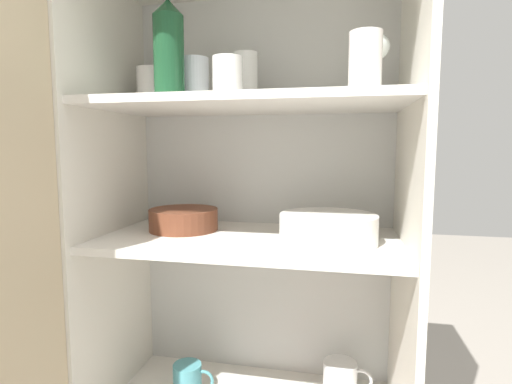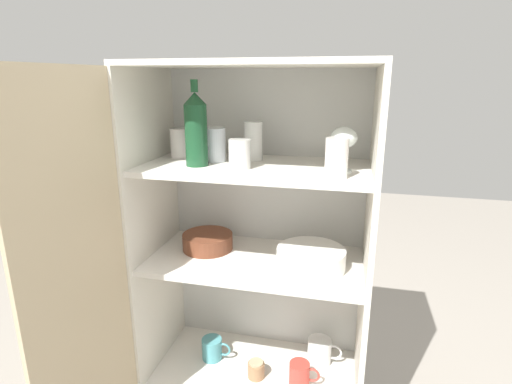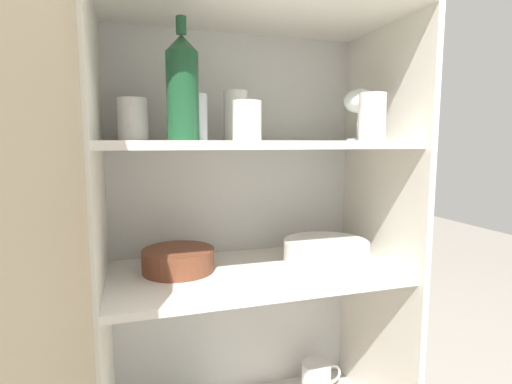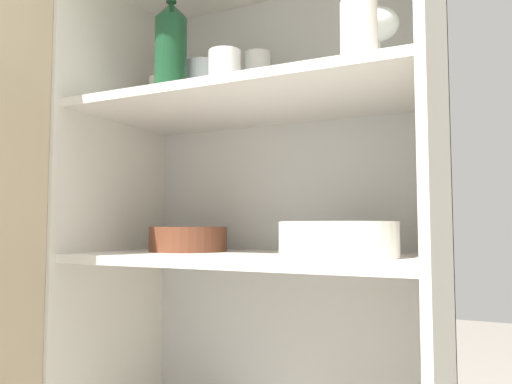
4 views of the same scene
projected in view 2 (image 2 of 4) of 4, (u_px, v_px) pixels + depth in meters
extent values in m
cube|color=silver|center=(267.00, 245.00, 1.69)|extent=(0.82, 0.02, 1.44)
cube|color=silver|center=(157.00, 256.00, 1.59)|extent=(0.02, 0.44, 1.44)
cube|color=silver|center=(365.00, 279.00, 1.41)|extent=(0.02, 0.44, 1.44)
cube|color=silver|center=(255.00, 64.00, 1.30)|extent=(0.82, 0.44, 0.02)
cube|color=silver|center=(255.00, 370.00, 1.62)|extent=(0.78, 0.40, 0.02)
cube|color=silver|center=(255.00, 261.00, 1.49)|extent=(0.78, 0.40, 0.02)
cube|color=silver|center=(255.00, 168.00, 1.39)|extent=(0.78, 0.40, 0.02)
cube|color=tan|center=(82.00, 313.00, 1.20)|extent=(0.07, 0.41, 1.44)
cylinder|color=white|center=(253.00, 141.00, 1.46)|extent=(0.07, 0.07, 0.14)
cylinder|color=white|center=(214.00, 145.00, 1.44)|extent=(0.08, 0.08, 0.12)
cylinder|color=white|center=(240.00, 154.00, 1.33)|extent=(0.07, 0.07, 0.10)
cylinder|color=silver|center=(336.00, 158.00, 1.19)|extent=(0.07, 0.07, 0.12)
cylinder|color=silver|center=(181.00, 143.00, 1.52)|extent=(0.08, 0.08, 0.11)
cylinder|color=white|center=(342.00, 171.00, 1.29)|extent=(0.06, 0.06, 0.01)
cylinder|color=white|center=(343.00, 159.00, 1.28)|extent=(0.01, 0.01, 0.07)
ellipsoid|color=white|center=(344.00, 137.00, 1.26)|extent=(0.09, 0.09, 0.07)
cylinder|color=#194728|center=(196.00, 136.00, 1.36)|extent=(0.08, 0.08, 0.21)
cone|color=#194728|center=(195.00, 98.00, 1.32)|extent=(0.08, 0.08, 0.04)
cylinder|color=#194728|center=(194.00, 86.00, 1.31)|extent=(0.02, 0.02, 0.04)
cylinder|color=white|center=(310.00, 267.00, 1.42)|extent=(0.24, 0.24, 0.01)
cylinder|color=white|center=(311.00, 264.00, 1.41)|extent=(0.24, 0.24, 0.01)
cylinder|color=white|center=(311.00, 262.00, 1.41)|extent=(0.24, 0.24, 0.01)
cylinder|color=white|center=(311.00, 260.00, 1.41)|extent=(0.24, 0.24, 0.01)
cylinder|color=white|center=(311.00, 257.00, 1.41)|extent=(0.24, 0.24, 0.01)
cylinder|color=white|center=(311.00, 255.00, 1.40)|extent=(0.24, 0.24, 0.01)
cylinder|color=white|center=(311.00, 253.00, 1.40)|extent=(0.24, 0.24, 0.01)
cylinder|color=white|center=(311.00, 250.00, 1.40)|extent=(0.24, 0.24, 0.01)
cylinder|color=brown|center=(208.00, 241.00, 1.57)|extent=(0.20, 0.20, 0.06)
torus|color=brown|center=(207.00, 235.00, 1.56)|extent=(0.19, 0.19, 0.01)
cylinder|color=teal|center=(212.00, 349.00, 1.67)|extent=(0.08, 0.08, 0.09)
torus|color=teal|center=(224.00, 349.00, 1.66)|extent=(0.06, 0.01, 0.06)
cylinder|color=#BC3D33|center=(299.00, 374.00, 1.52)|extent=(0.08, 0.08, 0.09)
torus|color=#BC3D33|center=(312.00, 375.00, 1.51)|extent=(0.06, 0.01, 0.06)
cylinder|color=white|center=(319.00, 351.00, 1.64)|extent=(0.10, 0.10, 0.10)
torus|color=white|center=(334.00, 352.00, 1.63)|extent=(0.07, 0.01, 0.07)
cylinder|color=#99704C|center=(256.00, 370.00, 1.57)|extent=(0.07, 0.07, 0.06)
cylinder|color=tan|center=(256.00, 363.00, 1.56)|extent=(0.06, 0.06, 0.01)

